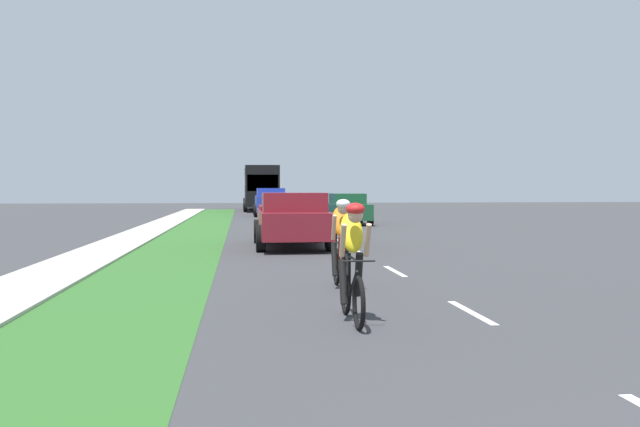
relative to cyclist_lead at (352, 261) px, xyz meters
name	(u,v)px	position (x,y,z in m)	size (l,w,h in m)	color
ground_plane	(341,242)	(1.80, 12.82, -0.81)	(120.00, 120.00, 0.00)	#38383A
grass_verge	(185,244)	(-3.23, 12.82, -0.81)	(2.48, 70.00, 0.01)	#2D6026
sidewalk_concrete	(119,244)	(-5.29, 12.82, -0.81)	(1.63, 70.00, 0.10)	#B2ADA3
lane_markings_center	(325,234)	(1.80, 16.82, -0.81)	(0.12, 53.13, 0.01)	white
cyclist_lead	(352,261)	(0.00, 0.00, 0.00)	(0.42, 1.72, 1.58)	black
cyclist_trailing	(341,243)	(0.28, 2.80, 0.00)	(0.42, 1.72, 1.58)	black
pickup_maroon	(292,220)	(0.07, 11.20, 0.02)	(2.22, 5.10, 1.64)	maroon
sedan_dark_green	(348,209)	(3.78, 23.62, -0.04)	(1.98, 4.30, 1.52)	#194C2D
suv_blue	(271,201)	(0.41, 33.63, 0.14)	(2.15, 4.70, 1.79)	#23389E
bus_black	(260,186)	(0.10, 45.02, 1.17)	(2.78, 11.60, 3.48)	black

